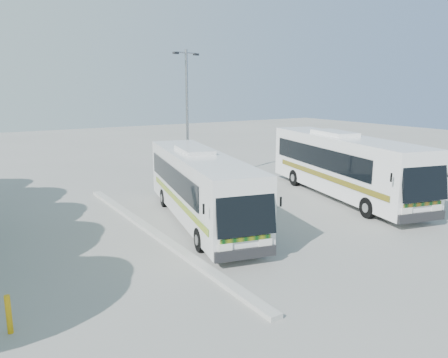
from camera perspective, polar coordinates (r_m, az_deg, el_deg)
ground at (r=17.52m, az=0.42°, el=-7.69°), size 100.00×100.00×0.00m
kerb_divider at (r=18.17m, az=-9.20°, el=-6.87°), size 0.40×16.00×0.15m
coach_main at (r=19.14m, az=-3.13°, el=-0.85°), size 4.55×11.10×3.02m
coach_adjacent at (r=24.34m, az=15.31°, el=1.88°), size 5.07×12.13×3.30m
lamppost at (r=26.54m, az=-4.84°, el=8.76°), size 1.93×0.70×8.03m
bollard at (r=12.23m, az=-26.30°, el=-15.57°), size 0.15×0.15×0.99m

